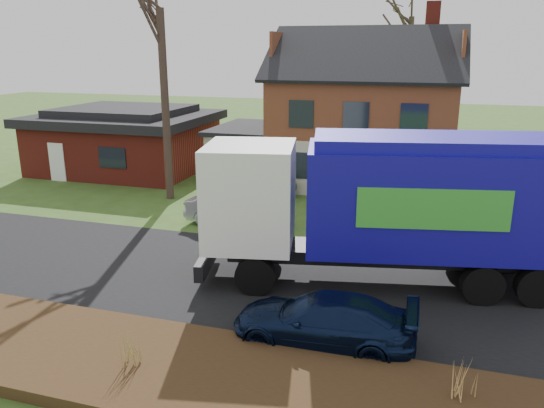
# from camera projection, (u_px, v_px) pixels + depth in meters

# --- Properties ---
(ground) EXTENTS (120.00, 120.00, 0.00)m
(ground) POSITION_uv_depth(u_px,v_px,m) (240.00, 279.00, 16.76)
(ground) COLOR #324D19
(ground) RESTS_ON ground
(road) EXTENTS (80.00, 7.00, 0.02)m
(road) POSITION_uv_depth(u_px,v_px,m) (240.00, 278.00, 16.76)
(road) COLOR black
(road) RESTS_ON ground
(mulch_verge) EXTENTS (80.00, 3.50, 0.30)m
(mulch_verge) POSITION_uv_depth(u_px,v_px,m) (158.00, 367.00, 11.86)
(mulch_verge) COLOR black
(mulch_verge) RESTS_ON ground
(main_house) EXTENTS (12.95, 8.95, 9.26)m
(main_house) POSITION_uv_depth(u_px,v_px,m) (356.00, 107.00, 27.97)
(main_house) COLOR beige
(main_house) RESTS_ON ground
(ranch_house) EXTENTS (9.80, 8.20, 3.70)m
(ranch_house) POSITION_uv_depth(u_px,v_px,m) (126.00, 139.00, 31.53)
(ranch_house) COLOR maroon
(ranch_house) RESTS_ON ground
(garbage_truck) EXTENTS (11.10, 4.92, 4.61)m
(garbage_truck) POSITION_uv_depth(u_px,v_px,m) (390.00, 200.00, 15.76)
(garbage_truck) COLOR black
(garbage_truck) RESTS_ON ground
(silver_sedan) EXTENTS (4.40, 1.83, 1.41)m
(silver_sedan) POSITION_uv_depth(u_px,v_px,m) (238.00, 209.00, 21.60)
(silver_sedan) COLOR #ABAEB2
(silver_sedan) RESTS_ON ground
(navy_wagon) EXTENTS (4.50, 1.91, 1.29)m
(navy_wagon) POSITION_uv_depth(u_px,v_px,m) (323.00, 321.00, 12.87)
(navy_wagon) COLOR black
(navy_wagon) RESTS_ON ground
(grass_clump_mid) EXTENTS (0.32, 0.27, 0.90)m
(grass_clump_mid) POSITION_uv_depth(u_px,v_px,m) (128.00, 345.00, 11.63)
(grass_clump_mid) COLOR #9B8644
(grass_clump_mid) RESTS_ON mulch_verge
(grass_clump_east) EXTENTS (0.33, 0.27, 0.83)m
(grass_clump_east) POSITION_uv_depth(u_px,v_px,m) (464.00, 379.00, 10.49)
(grass_clump_east) COLOR tan
(grass_clump_east) RESTS_ON mulch_verge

